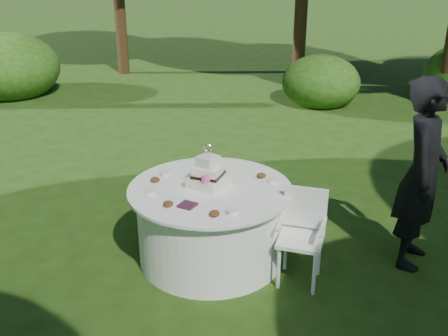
{
  "coord_description": "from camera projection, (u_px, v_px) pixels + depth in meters",
  "views": [
    {
      "loc": [
        2.31,
        -3.85,
        2.85
      ],
      "look_at": [
        0.15,
        0.0,
        1.0
      ],
      "focal_mm": 42.0,
      "sensor_mm": 36.0,
      "label": 1
    }
  ],
  "objects": [
    {
      "name": "feather_plume",
      "position": [
        176.0,
        197.0,
        4.73
      ],
      "size": [
        0.48,
        0.07,
        0.01
      ],
      "primitive_type": "ellipsoid",
      "color": "white",
      "rests_on": "table"
    },
    {
      "name": "votives",
      "position": [
        205.0,
        183.0,
        4.98
      ],
      "size": [
        1.11,
        0.95,
        0.04
      ],
      "color": "white",
      "rests_on": "table"
    },
    {
      "name": "table",
      "position": [
        211.0,
        223.0,
        5.09
      ],
      "size": [
        1.56,
        1.56,
        0.77
      ],
      "color": "white",
      "rests_on": "ground"
    },
    {
      "name": "petal_cups",
      "position": [
        200.0,
        192.0,
        4.79
      ],
      "size": [
        0.94,
        1.04,
        0.05
      ],
      "color": "#562D16",
      "rests_on": "table"
    },
    {
      "name": "ground",
      "position": [
        211.0,
        257.0,
        5.24
      ],
      "size": [
        80.0,
        80.0,
        0.0
      ],
      "primitive_type": "plane",
      "color": "#20380F",
      "rests_on": "ground"
    },
    {
      "name": "napkins",
      "position": [
        187.0,
        205.0,
        4.58
      ],
      "size": [
        0.14,
        0.14,
        0.02
      ],
      "primitive_type": "cube",
      "color": "#431C31",
      "rests_on": "table"
    },
    {
      "name": "cake",
      "position": [
        208.0,
        175.0,
        4.92
      ],
      "size": [
        0.34,
        0.35,
        0.43
      ],
      "color": "silver",
      "rests_on": "table"
    },
    {
      "name": "guest",
      "position": [
        422.0,
        174.0,
        4.85
      ],
      "size": [
        0.47,
        0.69,
        1.84
      ],
      "primitive_type": "imported",
      "rotation": [
        0.0,
        0.0,
        1.62
      ],
      "color": "black",
      "rests_on": "ground"
    },
    {
      "name": "chair",
      "position": [
        302.0,
        229.0,
        4.73
      ],
      "size": [
        0.47,
        0.47,
        0.88
      ],
      "color": "white",
      "rests_on": "ground"
    }
  ]
}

